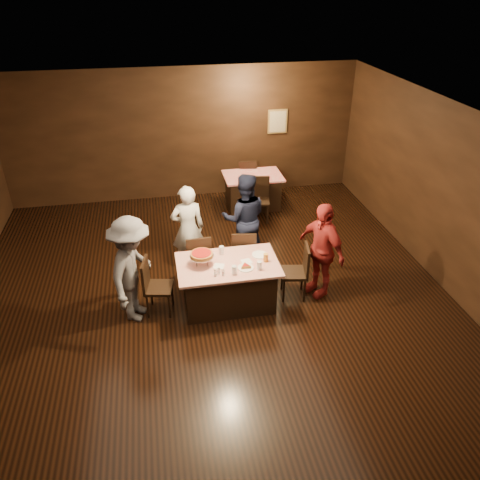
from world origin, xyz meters
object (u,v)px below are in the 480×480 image
(chair_back_far, at_px, (247,177))
(plate_empty, at_px, (260,255))
(chair_far_right, at_px, (243,252))
(glass_front_right, at_px, (259,265))
(main_table, at_px, (228,284))
(glass_back, at_px, (222,250))
(glass_amber, at_px, (266,258))
(pizza_stand, at_px, (202,255))
(chair_back_near, at_px, (260,200))
(diner_red_shirt, at_px, (321,250))
(chair_end_left, at_px, (159,287))
(diner_white_jacket, at_px, (188,229))
(chair_far_left, at_px, (198,257))
(back_table, at_px, (253,191))
(diner_grey_knit, at_px, (133,270))
(diner_navy_hoodie, at_px, (244,218))
(chair_end_right, at_px, (294,272))
(glass_front_left, at_px, (234,270))

(chair_back_far, xyz_separation_m, plate_empty, (-0.61, -3.93, 0.30))
(chair_far_right, relative_size, glass_front_right, 6.79)
(glass_front_right, bearing_deg, main_table, 150.95)
(glass_back, bearing_deg, glass_amber, -28.30)
(chair_far_right, relative_size, pizza_stand, 2.50)
(chair_back_near, distance_m, plate_empty, 2.71)
(chair_far_right, relative_size, diner_red_shirt, 0.57)
(plate_empty, bearing_deg, glass_front_right, -104.04)
(chair_end_left, xyz_separation_m, diner_white_jacket, (0.58, 1.17, 0.34))
(chair_far_left, xyz_separation_m, glass_front_right, (0.85, -1.00, 0.37))
(back_table, xyz_separation_m, diner_red_shirt, (0.39, -3.44, 0.44))
(chair_far_left, height_order, chair_end_left, same)
(pizza_stand, bearing_deg, main_table, -7.13)
(main_table, relative_size, diner_grey_knit, 0.92)
(main_table, bearing_deg, chair_far_right, 61.93)
(main_table, relative_size, glass_back, 11.43)
(chair_back_far, bearing_deg, diner_grey_knit, 66.79)
(chair_far_left, distance_m, diner_white_jacket, 0.55)
(chair_back_near, xyz_separation_m, diner_navy_hoodie, (-0.63, -1.48, 0.38))
(chair_far_right, relative_size, chair_end_right, 1.00)
(diner_navy_hoodie, bearing_deg, chair_far_right, 84.36)
(diner_white_jacket, distance_m, diner_red_shirt, 2.35)
(glass_front_left, bearing_deg, plate_empty, 41.99)
(main_table, distance_m, diner_white_jacket, 1.35)
(main_table, relative_size, diner_navy_hoodie, 0.93)
(diner_grey_knit, bearing_deg, diner_red_shirt, -67.66)
(chair_back_near, bearing_deg, glass_back, -104.94)
(chair_far_right, xyz_separation_m, glass_back, (-0.45, -0.45, 0.37))
(chair_back_near, xyz_separation_m, glass_front_right, (-0.71, -3.03, 0.37))
(chair_far_left, relative_size, pizza_stand, 2.50)
(chair_end_left, bearing_deg, chair_back_far, -17.71)
(diner_grey_knit, distance_m, glass_front_left, 1.53)
(chair_far_right, distance_m, diner_navy_hoodie, 0.68)
(chair_end_right, xyz_separation_m, glass_front_left, (-1.05, -0.30, 0.37))
(chair_far_left, xyz_separation_m, glass_front_left, (0.45, -1.05, 0.37))
(pizza_stand, distance_m, glass_front_left, 0.58)
(diner_grey_knit, distance_m, glass_back, 1.45)
(chair_end_left, distance_m, glass_front_right, 1.61)
(main_table, bearing_deg, plate_empty, 15.26)
(plate_empty, distance_m, glass_amber, 0.22)
(chair_far_left, xyz_separation_m, chair_far_right, (0.80, 0.00, 0.00))
(diner_white_jacket, distance_m, diner_navy_hoodie, 1.05)
(main_table, height_order, chair_end_right, chair_end_right)
(diner_navy_hoodie, bearing_deg, diner_red_shirt, 136.16)
(glass_front_right, bearing_deg, plate_empty, 75.96)
(chair_back_far, relative_size, diner_white_jacket, 0.58)
(main_table, distance_m, back_table, 3.66)
(chair_back_far, xyz_separation_m, glass_front_right, (-0.71, -4.33, 0.37))
(chair_far_left, bearing_deg, diner_grey_knit, 34.37)
(diner_white_jacket, bearing_deg, glass_front_left, 106.28)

